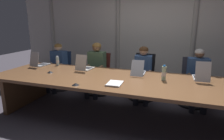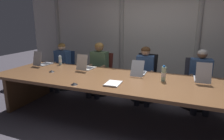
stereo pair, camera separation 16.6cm
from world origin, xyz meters
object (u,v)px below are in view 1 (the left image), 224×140
object	(u,v)px
person_left_end	(57,64)
water_bottle_primary	(164,73)
office_chair_left_mid	(98,78)
office_chair_right_mid	(192,87)
laptop_right_mid	(201,76)
person_left_mid	(96,66)
water_bottle_secondary	(58,61)
office_chair_left_end	(61,74)
office_chair_center	(142,82)
conference_mic_left_side	(76,84)
laptop_left_mid	(85,67)
laptop_left_end	(40,63)
spiral_notepad	(115,84)
conference_mic_middle	(50,72)
person_center	(143,71)
person_right_mid	(198,75)
laptop_center	(139,71)

from	to	relation	value
person_left_end	water_bottle_primary	world-z (taller)	person_left_end
office_chair_left_mid	office_chair_right_mid	bearing A→B (deg)	96.47
laptop_right_mid	office_chair_right_mid	size ratio (longest dim) A/B	0.47
office_chair_left_mid	person_left_mid	world-z (taller)	person_left_mid
office_chair_left_mid	water_bottle_secondary	size ratio (longest dim) A/B	4.56
office_chair_left_end	office_chair_right_mid	bearing A→B (deg)	80.74
office_chair_center	conference_mic_left_side	xyz separation A→B (m)	(-0.72, -1.66, 0.39)
laptop_left_mid	water_bottle_secondary	xyz separation A→B (m)	(-0.74, 0.19, 0.03)
water_bottle_secondary	laptop_left_end	bearing A→B (deg)	-148.72
spiral_notepad	person_left_mid	bearing A→B (deg)	121.47
laptop_right_mid	conference_mic_left_side	bearing A→B (deg)	114.32
water_bottle_secondary	conference_mic_middle	world-z (taller)	water_bottle_secondary
office_chair_left_end	person_center	distance (m)	2.14
laptop_left_mid	office_chair_right_mid	world-z (taller)	laptop_left_mid
person_center	conference_mic_middle	xyz separation A→B (m)	(-1.55, -1.01, 0.09)
office_chair_left_mid	laptop_left_end	bearing A→B (deg)	-47.47
conference_mic_left_side	laptop_left_end	bearing A→B (deg)	146.61
water_bottle_secondary	conference_mic_middle	xyz separation A→B (m)	(0.24, -0.61, -0.07)
laptop_right_mid	laptop_left_end	bearing A→B (deg)	87.59
person_center	person_right_mid	distance (m)	1.07
laptop_left_mid	laptop_center	distance (m)	1.07
laptop_right_mid	office_chair_center	world-z (taller)	laptop_right_mid
person_left_end	person_left_mid	world-z (taller)	person_left_mid
office_chair_center	conference_mic_middle	distance (m)	1.97
water_bottle_primary	conference_mic_middle	xyz separation A→B (m)	(-2.03, -0.20, -0.10)
laptop_center	office_chair_left_mid	bearing A→B (deg)	53.91
spiral_notepad	laptop_left_mid	bearing A→B (deg)	138.67
person_left_mid	conference_mic_middle	xyz separation A→B (m)	(-0.48, -1.02, 0.06)
office_chair_right_mid	person_right_mid	world-z (taller)	person_right_mid
office_chair_center	person_center	size ratio (longest dim) A/B	0.84
laptop_right_mid	spiral_notepad	bearing A→B (deg)	115.37
laptop_center	person_left_mid	distance (m)	1.24
laptop_left_end	laptop_right_mid	distance (m)	3.17
water_bottle_primary	person_right_mid	bearing A→B (deg)	53.70
person_right_mid	conference_mic_left_side	xyz separation A→B (m)	(-1.82, -1.50, 0.10)
office_chair_center	office_chair_right_mid	bearing A→B (deg)	95.94
office_chair_right_mid	water_bottle_secondary	xyz separation A→B (m)	(-2.80, -0.56, 0.47)
laptop_center	person_left_end	bearing A→B (deg)	72.57
laptop_left_mid	person_right_mid	size ratio (longest dim) A/B	0.36
office_chair_right_mid	conference_mic_middle	world-z (taller)	office_chair_right_mid
office_chair_right_mid	laptop_left_mid	bearing A→B (deg)	-75.45
office_chair_left_end	person_left_mid	xyz separation A→B (m)	(1.03, -0.15, 0.34)
office_chair_right_mid	person_center	distance (m)	1.06
office_chair_left_mid	water_bottle_primary	world-z (taller)	water_bottle_primary
person_left_mid	person_center	bearing A→B (deg)	88.76
laptop_right_mid	water_bottle_secondary	size ratio (longest dim) A/B	2.18
person_left_mid	person_right_mid	xyz separation A→B (m)	(2.15, -0.00, -0.03)
person_left_end	person_center	size ratio (longest dim) A/B	0.99
office_chair_left_end	office_chair_center	size ratio (longest dim) A/B	0.95
laptop_right_mid	person_left_mid	world-z (taller)	person_left_mid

